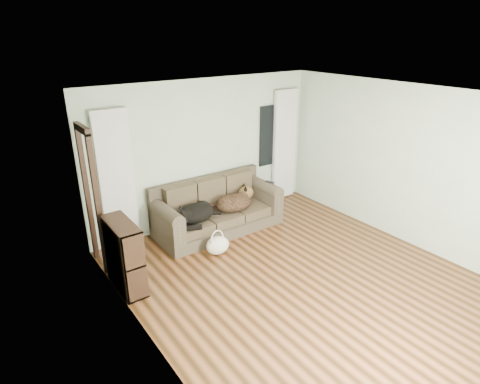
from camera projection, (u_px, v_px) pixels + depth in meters
floor at (299, 278)px, 5.82m from camera, size 5.00×5.00×0.00m
ceiling at (310, 97)px, 4.84m from camera, size 5.00×5.00×0.00m
wall_back at (206, 152)px, 7.21m from camera, size 4.50×0.04×2.60m
wall_left at (145, 245)px, 4.12m from camera, size 0.04×5.00×2.60m
wall_right at (404, 165)px, 6.55m from camera, size 0.04×5.00×2.60m
curtain_left at (117, 181)px, 6.29m from camera, size 0.55×0.08×2.25m
curtain_right at (284, 146)px, 8.18m from camera, size 0.55×0.08×2.25m
window_pane at (270, 136)px, 7.94m from camera, size 0.50×0.03×1.20m
door_casing at (93, 202)px, 5.78m from camera, size 0.07×0.60×2.10m
sofa at (218, 206)px, 7.08m from camera, size 2.24×0.97×0.92m
dog_black_lab at (193, 215)px, 6.68m from camera, size 0.74×0.53×0.31m
dog_shepherd at (235, 202)px, 7.17m from camera, size 0.74×0.56×0.31m
tv_remote at (270, 182)px, 7.42m from camera, size 0.11×0.20×0.02m
tote_bag at (217, 244)px, 6.42m from camera, size 0.43×0.35×0.29m
bookshelf at (124, 256)px, 5.45m from camera, size 0.37×0.82×1.00m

